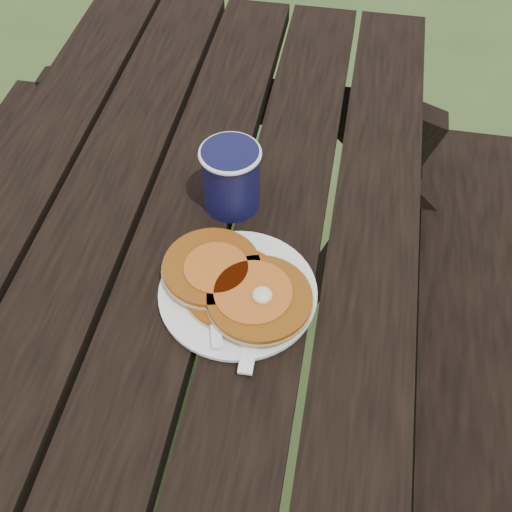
% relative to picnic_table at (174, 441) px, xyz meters
% --- Properties ---
extents(ground, '(60.00, 60.00, 0.00)m').
position_rel_picnic_table_xyz_m(ground, '(0.00, 0.00, -0.37)').
color(ground, '#30451D').
rests_on(ground, ground).
extents(picnic_table, '(1.36, 1.80, 0.75)m').
position_rel_picnic_table_xyz_m(picnic_table, '(0.00, 0.00, 0.00)').
color(picnic_table, black).
rests_on(picnic_table, ground).
extents(plate, '(0.24, 0.24, 0.01)m').
position_rel_picnic_table_xyz_m(plate, '(0.11, 0.08, 0.39)').
color(plate, white).
rests_on(plate, picnic_table).
extents(pancake_stack, '(0.23, 0.19, 0.04)m').
position_rel_picnic_table_xyz_m(pancake_stack, '(0.11, 0.08, 0.41)').
color(pancake_stack, '#8F4910').
rests_on(pancake_stack, plate).
extents(knife, '(0.02, 0.18, 0.00)m').
position_rel_picnic_table_xyz_m(knife, '(0.15, 0.04, 0.39)').
color(knife, white).
rests_on(knife, plate).
extents(fork, '(0.08, 0.16, 0.01)m').
position_rel_picnic_table_xyz_m(fork, '(0.09, 0.03, 0.40)').
color(fork, white).
rests_on(fork, plate).
extents(coffee_cup, '(0.10, 0.10, 0.11)m').
position_rel_picnic_table_xyz_m(coffee_cup, '(0.07, 0.26, 0.45)').
color(coffee_cup, '#0F1036').
rests_on(coffee_cup, picnic_table).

